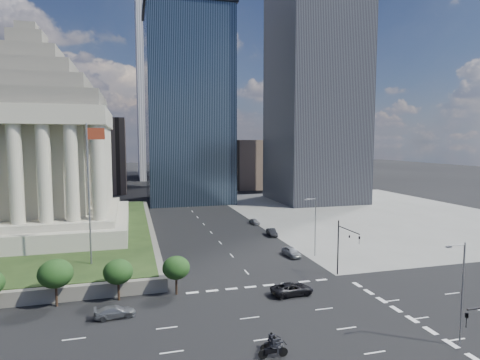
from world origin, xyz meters
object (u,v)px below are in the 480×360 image
object	(u,v)px
war_memorial	(32,130)
flagpole	(90,186)
suv_grey	(115,312)
street_lamp_north	(314,223)
parked_sedan_mid	(272,232)
pickup_truck	(292,289)
motorcycle_lead	(271,341)
parked_sedan_far	(254,221)
traffic_signal_ne	(345,242)
street_lamp_south	(461,288)
parked_sedan_near	(291,252)
motorcycle_trail	(273,347)

from	to	relation	value
war_memorial	flagpole	bearing A→B (deg)	-63.11
suv_grey	street_lamp_north	bearing A→B (deg)	-69.11
war_memorial	parked_sedan_mid	world-z (taller)	war_memorial
pickup_truck	motorcycle_lead	size ratio (longest dim) A/B	2.42
pickup_truck	parked_sedan_far	size ratio (longest dim) A/B	1.44
traffic_signal_ne	street_lamp_south	size ratio (longest dim) A/B	0.80
war_memorial	street_lamp_south	world-z (taller)	war_memorial
suv_grey	parked_sedan_near	world-z (taller)	parked_sedan_near
suv_grey	parked_sedan_mid	size ratio (longest dim) A/B	1.03
war_memorial	street_lamp_south	bearing A→B (deg)	-48.77
parked_sedan_far	suv_grey	bearing A→B (deg)	-131.34
suv_grey	parked_sedan_far	distance (m)	53.00
war_memorial	traffic_signal_ne	xyz separation A→B (m)	(46.50, -34.30, -16.15)
traffic_signal_ne	parked_sedan_mid	xyz separation A→B (m)	(-1.00, 27.17, -4.54)
flagpole	parked_sedan_near	xyz separation A→B (m)	(31.48, 1.97, -12.33)
street_lamp_south	street_lamp_north	xyz separation A→B (m)	(0.00, 31.00, 0.00)
parked_sedan_near	motorcycle_trail	xyz separation A→B (m)	(-13.97, -29.32, 0.25)
parked_sedan_far	street_lamp_north	bearing A→B (deg)	-93.41
suv_grey	war_memorial	bearing A→B (deg)	16.14
war_memorial	street_lamp_north	bearing A→B (deg)	-25.92
flagpole	parked_sedan_mid	world-z (taller)	flagpole
suv_grey	parked_sedan_far	world-z (taller)	suv_grey
motorcycle_trail	street_lamp_south	bearing A→B (deg)	-6.98
parked_sedan_mid	parked_sedan_far	xyz separation A→B (m)	(0.00, 12.06, -0.07)
street_lamp_south	parked_sedan_far	distance (m)	59.16
parked_sedan_mid	war_memorial	bearing A→B (deg)	176.70
war_memorial	parked_sedan_mid	xyz separation A→B (m)	(45.50, -7.14, -20.69)
pickup_truck	motorcycle_lead	xyz separation A→B (m)	(-7.15, -11.93, 0.08)
traffic_signal_ne	parked_sedan_far	xyz separation A→B (m)	(-1.00, 39.22, -4.61)
flagpole	motorcycle_trail	distance (m)	34.65
street_lamp_north	motorcycle_lead	xyz separation A→B (m)	(-17.38, -26.93, -4.83)
parked_sedan_near	traffic_signal_ne	bearing A→B (deg)	-81.88
traffic_signal_ne	street_lamp_south	world-z (taller)	street_lamp_south
parked_sedan_mid	motorcycle_lead	xyz separation A→B (m)	(-15.54, -42.79, 0.12)
street_lamp_south	parked_sedan_near	world-z (taller)	street_lamp_south
flagpole	suv_grey	world-z (taller)	flagpole
war_memorial	motorcycle_trail	distance (m)	62.71
suv_grey	parked_sedan_mid	bearing A→B (deg)	-48.98
parked_sedan_near	motorcycle_lead	distance (m)	31.09
suv_grey	motorcycle_lead	world-z (taller)	motorcycle_lead
street_lamp_south	suv_grey	bearing A→B (deg)	154.50
pickup_truck	parked_sedan_far	bearing A→B (deg)	-14.31
parked_sedan_near	flagpole	bearing A→B (deg)	178.65
war_memorial	street_lamp_north	distance (m)	54.92
parked_sedan_mid	suv_grey	bearing A→B (deg)	-127.50
street_lamp_south	motorcycle_lead	bearing A→B (deg)	166.82
street_lamp_south	parked_sedan_near	xyz separation A→B (m)	(-3.68, 31.97, -4.88)
street_lamp_north	suv_grey	world-z (taller)	street_lamp_north
war_memorial	street_lamp_north	xyz separation A→B (m)	(47.33, -23.00, -15.74)
parked_sedan_near	parked_sedan_mid	xyz separation A→B (m)	(1.84, 14.89, -0.07)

